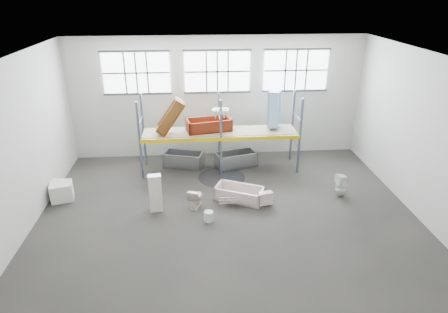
{
  "coord_description": "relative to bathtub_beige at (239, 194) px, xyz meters",
  "views": [
    {
      "loc": [
        -0.95,
        -10.49,
        6.75
      ],
      "look_at": [
        0.0,
        1.5,
        1.4
      ],
      "focal_mm": 30.9,
      "sensor_mm": 36.0,
      "label": 1
    }
  ],
  "objects": [
    {
      "name": "wall_front",
      "position": [
        -0.48,
        -6.0,
        2.26
      ],
      "size": [
        12.0,
        0.1,
        5.0
      ],
      "primitive_type": "cube",
      "color": "#9D9B92",
      "rests_on": "ground"
    },
    {
      "name": "rack_beam_front",
      "position": [
        -0.48,
        1.95,
        1.26
      ],
      "size": [
        6.0,
        0.1,
        0.14
      ],
      "primitive_type": "cube",
      "color": "yellow",
      "rests_on": "floor"
    },
    {
      "name": "sink_on_shelf",
      "position": [
        -0.48,
        2.16,
        1.86
      ],
      "size": [
        0.65,
        0.52,
        0.55
      ],
      "primitive_type": "imported",
      "rotation": [
        0.0,
        0.0,
        0.07
      ],
      "color": "silver",
      "rests_on": "rust_tub_flat"
    },
    {
      "name": "rack_upright_ma",
      "position": [
        -0.48,
        1.95,
        1.26
      ],
      "size": [
        0.08,
        0.08,
        3.0
      ],
      "primitive_type": "cube",
      "color": "slate",
      "rests_on": "floor"
    },
    {
      "name": "wall_back",
      "position": [
        -0.48,
        4.1,
        2.26
      ],
      "size": [
        12.0,
        0.1,
        5.0
      ],
      "primitive_type": "cube",
      "color": "beige",
      "rests_on": "ground"
    },
    {
      "name": "wall_left",
      "position": [
        -6.53,
        -0.95,
        2.26
      ],
      "size": [
        0.1,
        10.0,
        5.0
      ],
      "primitive_type": "cube",
      "color": "#B4B2A7",
      "rests_on": "ground"
    },
    {
      "name": "wall_right",
      "position": [
        5.57,
        -0.95,
        2.26
      ],
      "size": [
        0.1,
        10.0,
        5.0
      ],
      "primitive_type": "cube",
      "color": "#A9A79D",
      "rests_on": "ground"
    },
    {
      "name": "window_left",
      "position": [
        -3.68,
        3.99,
        3.36
      ],
      "size": [
        2.6,
        0.04,
        1.6
      ],
      "primitive_type": "cube",
      "color": "white",
      "rests_on": "wall_back"
    },
    {
      "name": "carton_near",
      "position": [
        -6.06,
        0.5,
        0.07
      ],
      "size": [
        0.85,
        0.77,
        0.62
      ],
      "primitive_type": "cube",
      "rotation": [
        0.0,
        0.0,
        0.24
      ],
      "color": "silver",
      "rests_on": "floor"
    },
    {
      "name": "cistern_spare",
      "position": [
        0.82,
        -0.45,
        0.04
      ],
      "size": [
        0.5,
        0.33,
        0.44
      ],
      "primitive_type": "cube",
      "rotation": [
        0.0,
        0.0,
        0.25
      ],
      "color": "beige",
      "rests_on": "bathtub_beige"
    },
    {
      "name": "window_right",
      "position": [
        2.72,
        3.99,
        3.36
      ],
      "size": [
        2.6,
        0.04,
        1.6
      ],
      "primitive_type": "cube",
      "color": "white",
      "rests_on": "wall_back"
    },
    {
      "name": "steel_tub_right",
      "position": [
        0.16,
        2.72,
        0.06
      ],
      "size": [
        1.76,
        1.15,
        0.59
      ],
      "primitive_type": null,
      "rotation": [
        0.0,
        0.0,
        0.27
      ],
      "color": "#B2B5BA",
      "rests_on": "floor"
    },
    {
      "name": "sink_in_tub",
      "position": [
        -0.19,
        -0.33,
        -0.08
      ],
      "size": [
        0.44,
        0.44,
        0.15
      ],
      "primitive_type": "imported",
      "rotation": [
        0.0,
        0.0,
        0.02
      ],
      "color": "beige",
      "rests_on": "bathtub_beige"
    },
    {
      "name": "rack_upright_lb",
      "position": [
        -3.48,
        3.15,
        1.26
      ],
      "size": [
        0.08,
        0.08,
        3.0
      ],
      "primitive_type": "cube",
      "color": "slate",
      "rests_on": "floor"
    },
    {
      "name": "shelf_deck",
      "position": [
        -0.48,
        2.55,
        1.34
      ],
      "size": [
        5.9,
        1.1,
        0.03
      ],
      "primitive_type": "cube",
      "color": "gray",
      "rests_on": "floor"
    },
    {
      "name": "window_mid",
      "position": [
        -0.48,
        3.99,
        3.36
      ],
      "size": [
        2.6,
        0.04,
        1.6
      ],
      "primitive_type": "cube",
      "color": "white",
      "rests_on": "wall_back"
    },
    {
      "name": "rust_tub_flat",
      "position": [
        -0.91,
        2.66,
        1.58
      ],
      "size": [
        1.83,
        1.12,
        0.48
      ],
      "primitive_type": null,
      "rotation": [
        0.0,
        0.0,
        0.2
      ],
      "color": "maroon",
      "rests_on": "shelf_deck"
    },
    {
      "name": "rust_tub_tilted",
      "position": [
        -2.34,
        2.38,
        2.06
      ],
      "size": [
        1.17,
        0.71,
        1.39
      ],
      "primitive_type": null,
      "rotation": [
        0.0,
        -0.96,
        0.04
      ],
      "color": "brown",
      "rests_on": "shelf_deck"
    },
    {
      "name": "floor",
      "position": [
        -0.48,
        -0.95,
        -0.29
      ],
      "size": [
        12.0,
        10.0,
        0.1
      ],
      "primitive_type": "cube",
      "color": "#423E39",
      "rests_on": "ground"
    },
    {
      "name": "rack_upright_rb",
      "position": [
        2.52,
        3.15,
        1.26
      ],
      "size": [
        0.08,
        0.08,
        3.0
      ],
      "primitive_type": "cube",
      "color": "slate",
      "rests_on": "floor"
    },
    {
      "name": "toilet_white",
      "position": [
        3.55,
        -0.01,
        0.18
      ],
      "size": [
        0.46,
        0.46,
        0.84
      ],
      "primitive_type": "imported",
      "rotation": [
        0.0,
        0.0,
        -1.34
      ],
      "color": "white",
      "rests_on": "floor"
    },
    {
      "name": "rack_upright_ra",
      "position": [
        2.52,
        1.95,
        1.26
      ],
      "size": [
        0.08,
        0.08,
        3.0
      ],
      "primitive_type": "cube",
      "color": "slate",
      "rests_on": "floor"
    },
    {
      "name": "bathtub_beige",
      "position": [
        0.0,
        0.0,
        0.0
      ],
      "size": [
        1.79,
        1.37,
        0.48
      ],
      "primitive_type": null,
      "rotation": [
        0.0,
        0.0,
        -0.43
      ],
      "color": "beige",
      "rests_on": "floor"
    },
    {
      "name": "ceiling",
      "position": [
        -0.48,
        -0.95,
        4.81
      ],
      "size": [
        12.0,
        10.0,
        0.1
      ],
      "primitive_type": "cube",
      "color": "silver",
      "rests_on": "ground"
    },
    {
      "name": "rack_upright_la",
      "position": [
        -3.48,
        1.95,
        1.26
      ],
      "size": [
        0.08,
        0.08,
        3.0
      ],
      "primitive_type": "cube",
      "color": "slate",
      "rests_on": "floor"
    },
    {
      "name": "rack_upright_mb",
      "position": [
        -0.48,
        3.15,
        1.26
      ],
      "size": [
        0.08,
        0.08,
        3.0
      ],
      "primitive_type": "cube",
      "color": "slate",
      "rests_on": "floor"
    },
    {
      "name": "cistern_tall",
      "position": [
        -2.78,
        -0.46,
        0.4
      ],
      "size": [
        0.44,
        0.32,
        1.28
      ],
      "primitive_type": "cube",
      "rotation": [
        0.0,
        0.0,
        0.12
      ],
      "color": "beige",
      "rests_on": "floor"
    },
    {
      "name": "wet_patch",
      "position": [
        -0.48,
        1.75,
        -0.24
      ],
      "size": [
        1.8,
        1.8,
        0.0
      ],
      "primitive_type": "cylinder",
      "color": "black",
      "rests_on": "floor"
    },
    {
      "name": "steel_tub_left",
      "position": [
        -1.94,
        2.92,
        0.05
      ],
      "size": [
        1.7,
        1.14,
        0.57
      ],
      "primitive_type": null,
      "rotation": [
        0.0,
        0.0,
        -0.29
      ],
      "color": "#ADAEB5",
      "rests_on": "floor"
    },
    {
      "name": "carton_far",
      "position": [
        -6.3,
        0.75,
        0.03
      ],
      "size": [
        0.71,
        0.71,
        0.53
      ],
      "primitive_type": "cube",
      "rotation": [
        0.0,
        0.0,
        -0.12
      ],
      "color": "beige",
      "rests_on": "floor"
    },
    {
      "name": "toilet_beige",
      "position": [
        -1.49,
        -0.32,
        0.1
      ],
      "size": [
        0.6,
        0.76,
        0.68
      ],
      "primitive_type": "imported",
      "rotation": [
        0.0,
        0.0,
        2.77
      ],
      "color": "beige",
      "rests_on": "floor"
    },
    {
      "name": "bucket",
      "position": [
        -1.1,
        -1.22,
        -0.07
      ],
      "size": [
        0.3,
        0.3,
        0.33
      ],
      "primitive_type": "cylinder",
      "rotation": [
        0.0,
        0.0,
        0.06
      ],
      "color": "silver",
      "rests_on": "floor"
    },
    {
      "name": "rack_beam_back",
      "position": [
        -0.48,
        3.15,
        1.26
      ],
      "size": [
        6.0,
        0.1,
        0.14
      ],
      "primitive_type": "cube",
      "color": "yellow",
      "rests_on": "floor"
    },
    {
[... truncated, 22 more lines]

